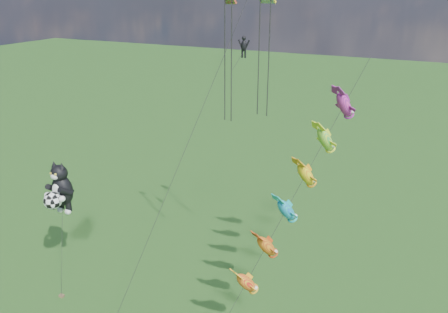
% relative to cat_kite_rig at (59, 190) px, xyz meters
% --- Properties ---
extents(cat_kite_rig, '(2.48, 4.00, 11.17)m').
position_rel_cat_kite_rig_xyz_m(cat_kite_rig, '(0.00, 0.00, 0.00)').
color(cat_kite_rig, brown).
rests_on(cat_kite_rig, ground).
extents(fish_windsock_rig, '(7.30, 14.31, 19.90)m').
position_rel_cat_kite_rig_xyz_m(fish_windsock_rig, '(19.27, 3.08, 2.42)').
color(fish_windsock_rig, brown).
rests_on(fish_windsock_rig, ground).
extents(parafoil_rig, '(6.54, 16.77, 27.06)m').
position_rel_cat_kite_rig_xyz_m(parafoil_rig, '(13.94, 5.55, 11.55)').
color(parafoil_rig, brown).
rests_on(parafoil_rig, ground).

